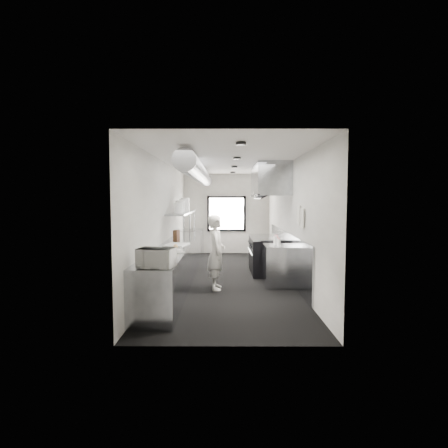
{
  "coord_description": "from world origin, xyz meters",
  "views": [
    {
      "loc": [
        -0.04,
        -8.52,
        1.93
      ],
      "look_at": [
        -0.07,
        -0.2,
        1.33
      ],
      "focal_mm": 28.52,
      "sensor_mm": 36.0,
      "label": 1
    }
  ],
  "objects_px": {
    "far_work_table": "(192,243)",
    "knife_block": "(176,235)",
    "exhaust_hood": "(269,181)",
    "deli_tub_b": "(152,254)",
    "squeeze_bottle_b": "(278,242)",
    "prep_counter": "(177,264)",
    "cutting_board": "(176,244)",
    "squeeze_bottle_e": "(277,240)",
    "bottle_station": "(279,265)",
    "squeeze_bottle_d": "(277,241)",
    "plate_stack_c": "(183,205)",
    "pass_shelf": "(182,213)",
    "range": "(267,254)",
    "plate_stack_a": "(178,208)",
    "small_plate": "(176,249)",
    "plate_stack_b": "(180,206)",
    "plate_stack_d": "(185,204)",
    "microwave": "(156,258)",
    "squeeze_bottle_a": "(279,243)",
    "line_cook": "(216,252)",
    "deli_tub_a": "(153,255)",
    "squeeze_bottle_c": "(275,240)"
  },
  "relations": [
    {
      "from": "small_plate",
      "to": "knife_block",
      "type": "distance_m",
      "value": 1.74
    },
    {
      "from": "microwave",
      "to": "plate_stack_c",
      "type": "distance_m",
      "value": 4.67
    },
    {
      "from": "exhaust_hood",
      "to": "knife_block",
      "type": "distance_m",
      "value": 2.75
    },
    {
      "from": "bottle_station",
      "to": "deli_tub_b",
      "type": "bearing_deg",
      "value": -147.3
    },
    {
      "from": "pass_shelf",
      "to": "deli_tub_b",
      "type": "relative_size",
      "value": 21.26
    },
    {
      "from": "knife_block",
      "to": "line_cook",
      "type": "bearing_deg",
      "value": -39.5
    },
    {
      "from": "prep_counter",
      "to": "range",
      "type": "bearing_deg",
      "value": 28.74
    },
    {
      "from": "pass_shelf",
      "to": "range",
      "type": "bearing_deg",
      "value": -7.67
    },
    {
      "from": "line_cook",
      "to": "plate_stack_b",
      "type": "distance_m",
      "value": 2.25
    },
    {
      "from": "plate_stack_c",
      "to": "pass_shelf",
      "type": "bearing_deg",
      "value": -88.26
    },
    {
      "from": "range",
      "to": "squeeze_bottle_b",
      "type": "xyz_separation_m",
      "value": [
        0.06,
        -1.53,
        0.51
      ]
    },
    {
      "from": "far_work_table",
      "to": "plate_stack_b",
      "type": "bearing_deg",
      "value": -91.57
    },
    {
      "from": "exhaust_hood",
      "to": "squeeze_bottle_b",
      "type": "height_order",
      "value": "exhaust_hood"
    },
    {
      "from": "exhaust_hood",
      "to": "pass_shelf",
      "type": "relative_size",
      "value": 0.73
    },
    {
      "from": "prep_counter",
      "to": "squeeze_bottle_a",
      "type": "relative_size",
      "value": 37.0
    },
    {
      "from": "squeeze_bottle_a",
      "to": "squeeze_bottle_c",
      "type": "xyz_separation_m",
      "value": [
        -0.05,
        0.29,
        0.02
      ]
    },
    {
      "from": "pass_shelf",
      "to": "plate_stack_c",
      "type": "height_order",
      "value": "plate_stack_c"
    },
    {
      "from": "prep_counter",
      "to": "plate_stack_c",
      "type": "height_order",
      "value": "plate_stack_c"
    },
    {
      "from": "prep_counter",
      "to": "squeeze_bottle_c",
      "type": "height_order",
      "value": "squeeze_bottle_c"
    },
    {
      "from": "squeeze_bottle_a",
      "to": "plate_stack_b",
      "type": "bearing_deg",
      "value": 143.61
    },
    {
      "from": "range",
      "to": "far_work_table",
      "type": "bearing_deg",
      "value": 131.19
    },
    {
      "from": "pass_shelf",
      "to": "bottle_station",
      "type": "distance_m",
      "value": 3.09
    },
    {
      "from": "line_cook",
      "to": "squeeze_bottle_e",
      "type": "bearing_deg",
      "value": -68.85
    },
    {
      "from": "bottle_station",
      "to": "small_plate",
      "type": "height_order",
      "value": "small_plate"
    },
    {
      "from": "exhaust_hood",
      "to": "bottle_station",
      "type": "height_order",
      "value": "exhaust_hood"
    },
    {
      "from": "range",
      "to": "plate_stack_a",
      "type": "xyz_separation_m",
      "value": [
        -2.26,
        -0.3,
        1.23
      ]
    },
    {
      "from": "line_cook",
      "to": "plate_stack_d",
      "type": "relative_size",
      "value": 4.1
    },
    {
      "from": "prep_counter",
      "to": "cutting_board",
      "type": "distance_m",
      "value": 0.49
    },
    {
      "from": "bottle_station",
      "to": "plate_stack_b",
      "type": "xyz_separation_m",
      "value": [
        -2.37,
        1.46,
        1.28
      ]
    },
    {
      "from": "small_plate",
      "to": "plate_stack_d",
      "type": "relative_size",
      "value": 0.45
    },
    {
      "from": "squeeze_bottle_e",
      "to": "squeeze_bottle_d",
      "type": "bearing_deg",
      "value": -94.88
    },
    {
      "from": "far_work_table",
      "to": "knife_block",
      "type": "bearing_deg",
      "value": -92.35
    },
    {
      "from": "plate_stack_c",
      "to": "far_work_table",
      "type": "bearing_deg",
      "value": 88.44
    },
    {
      "from": "knife_block",
      "to": "squeeze_bottle_d",
      "type": "height_order",
      "value": "knife_block"
    },
    {
      "from": "plate_stack_d",
      "to": "plate_stack_b",
      "type": "bearing_deg",
      "value": -90.6
    },
    {
      "from": "prep_counter",
      "to": "range",
      "type": "xyz_separation_m",
      "value": [
        2.19,
        1.2,
        0.02
      ]
    },
    {
      "from": "plate_stack_a",
      "to": "plate_stack_d",
      "type": "bearing_deg",
      "value": 89.49
    },
    {
      "from": "microwave",
      "to": "bottle_station",
      "type": "bearing_deg",
      "value": 59.04
    },
    {
      "from": "knife_block",
      "to": "plate_stack_a",
      "type": "distance_m",
      "value": 0.68
    },
    {
      "from": "squeeze_bottle_b",
      "to": "squeeze_bottle_d",
      "type": "distance_m",
      "value": 0.24
    },
    {
      "from": "deli_tub_a",
      "to": "squeeze_bottle_b",
      "type": "xyz_separation_m",
      "value": [
        2.4,
        1.56,
        0.04
      ]
    },
    {
      "from": "plate_stack_b",
      "to": "squeeze_bottle_e",
      "type": "relative_size",
      "value": 1.66
    },
    {
      "from": "plate_stack_a",
      "to": "squeeze_bottle_e",
      "type": "height_order",
      "value": "plate_stack_a"
    },
    {
      "from": "exhaust_hood",
      "to": "plate_stack_d",
      "type": "bearing_deg",
      "value": 155.58
    },
    {
      "from": "line_cook",
      "to": "pass_shelf",
      "type": "bearing_deg",
      "value": 22.98
    },
    {
      "from": "prep_counter",
      "to": "squeeze_bottle_d",
      "type": "relative_size",
      "value": 35.7
    },
    {
      "from": "squeeze_bottle_e",
      "to": "bottle_station",
      "type": "bearing_deg",
      "value": -86.71
    },
    {
      "from": "exhaust_hood",
      "to": "deli_tub_b",
      "type": "xyz_separation_m",
      "value": [
        -2.44,
        -3.0,
        -1.44
      ]
    },
    {
      "from": "exhaust_hood",
      "to": "pass_shelf",
      "type": "xyz_separation_m",
      "value": [
        -2.29,
        0.3,
        -0.86
      ]
    },
    {
      "from": "prep_counter",
      "to": "plate_stack_d",
      "type": "bearing_deg",
      "value": 91.44
    }
  ]
}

